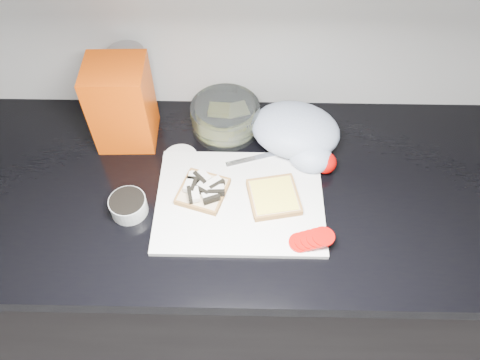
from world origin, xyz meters
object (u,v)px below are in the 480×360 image
cutting_board (240,201)px  bread_bag (122,104)px  glass_bowl (225,117)px  steel_canister (133,86)px

cutting_board → bread_bag: bearing=144.4°
bread_bag → glass_bowl: bearing=6.3°
cutting_board → steel_canister: bearing=134.7°
glass_bowl → steel_canister: 0.26m
bread_bag → steel_canister: bearing=76.5°
glass_bowl → bread_bag: bearing=-171.9°
cutting_board → glass_bowl: glass_bowl is taller
cutting_board → glass_bowl: (-0.04, 0.25, 0.03)m
glass_bowl → steel_canister: bearing=171.4°
cutting_board → bread_bag: (-0.30, 0.22, 0.11)m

